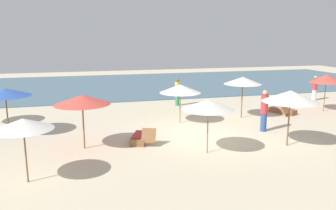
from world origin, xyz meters
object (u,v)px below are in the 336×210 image
(umbrella_1, at_px, (208,105))
(person_1, at_px, (315,88))
(umbrella_8, at_px, (290,96))
(umbrella_2, at_px, (243,81))
(person_4, at_px, (177,92))
(lounger_1, at_px, (283,111))
(umbrella_4, at_px, (82,100))
(lounger_2, at_px, (141,138))
(umbrella_6, at_px, (180,89))
(umbrella_5, at_px, (23,124))
(umbrella_7, at_px, (5,92))
(umbrella_0, at_px, (326,79))
(person_3, at_px, (264,110))

(umbrella_1, bearing_deg, person_1, 36.17)
(umbrella_1, relative_size, umbrella_8, 0.91)
(umbrella_2, height_order, person_4, umbrella_2)
(umbrella_2, distance_m, lounger_1, 3.34)
(umbrella_4, distance_m, lounger_2, 2.94)
(umbrella_6, distance_m, person_1, 11.38)
(person_4, bearing_deg, umbrella_5, -127.88)
(umbrella_1, relative_size, person_4, 1.20)
(umbrella_5, bearing_deg, lounger_1, 25.39)
(umbrella_7, bearing_deg, umbrella_5, -74.87)
(umbrella_0, xyz_separation_m, umbrella_8, (-5.88, -5.04, 0.10))
(umbrella_4, xyz_separation_m, person_1, (15.64, 6.38, -1.11))
(umbrella_8, distance_m, person_1, 11.21)
(person_1, distance_m, person_4, 9.71)
(umbrella_7, height_order, lounger_2, umbrella_7)
(umbrella_2, xyz_separation_m, person_3, (-0.25, -2.71, -1.04))
(umbrella_2, distance_m, umbrella_8, 4.87)
(lounger_1, xyz_separation_m, person_4, (-5.24, 3.77, 0.70))
(umbrella_4, relative_size, umbrella_6, 1.03)
(umbrella_0, relative_size, lounger_2, 1.23)
(umbrella_2, xyz_separation_m, umbrella_6, (-3.58, -0.21, -0.26))
(umbrella_1, height_order, umbrella_2, umbrella_2)
(umbrella_1, xyz_separation_m, lounger_1, (6.65, 5.09, -1.71))
(lounger_2, distance_m, person_1, 14.68)
(umbrella_5, distance_m, person_3, 10.48)
(lounger_1, bearing_deg, umbrella_1, -142.61)
(umbrella_0, distance_m, umbrella_8, 7.75)
(lounger_2, bearing_deg, umbrella_0, 14.67)
(umbrella_5, bearing_deg, umbrella_7, 105.13)
(umbrella_2, relative_size, person_1, 1.31)
(person_4, bearing_deg, umbrella_7, -154.46)
(umbrella_2, relative_size, person_4, 1.30)
(person_1, bearing_deg, umbrella_8, -133.08)
(umbrella_0, xyz_separation_m, person_1, (1.73, 3.10, -1.09))
(umbrella_1, distance_m, lounger_2, 3.43)
(umbrella_1, bearing_deg, umbrella_2, 51.11)
(umbrella_4, relative_size, lounger_2, 1.23)
(umbrella_5, xyz_separation_m, umbrella_8, (9.79, 1.04, 0.21))
(umbrella_6, bearing_deg, umbrella_4, -149.34)
(umbrella_2, distance_m, person_3, 2.91)
(umbrella_2, bearing_deg, umbrella_7, -178.19)
(umbrella_7, xyz_separation_m, lounger_1, (14.45, 0.63, -1.79))
(lounger_2, xyz_separation_m, person_1, (13.32, 6.13, 0.69))
(umbrella_1, relative_size, umbrella_2, 0.93)
(person_1, xyz_separation_m, person_4, (-9.68, 0.74, 0.02))
(umbrella_0, relative_size, person_3, 1.12)
(umbrella_1, xyz_separation_m, umbrella_5, (-6.30, -1.06, -0.04))
(umbrella_8, xyz_separation_m, person_3, (0.16, 2.14, -1.05))
(umbrella_6, relative_size, person_1, 1.24)
(umbrella_1, bearing_deg, person_3, 30.12)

